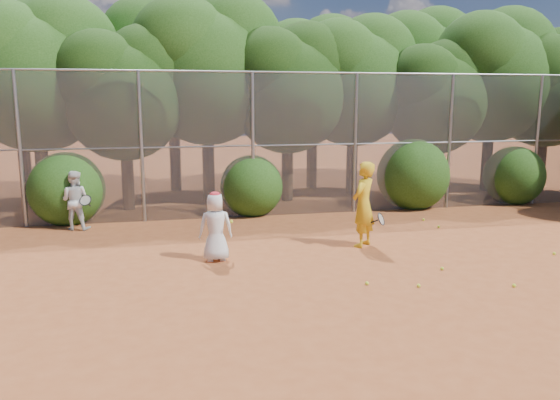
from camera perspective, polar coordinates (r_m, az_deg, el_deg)
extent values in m
plane|color=brown|center=(10.16, 8.67, -8.42)|extent=(80.00, 80.00, 0.00)
cylinder|color=gray|center=(15.40, -25.52, 4.74)|extent=(0.09, 0.09, 4.00)
cylinder|color=gray|center=(15.01, -14.27, 5.31)|extent=(0.09, 0.09, 4.00)
cylinder|color=gray|center=(15.21, -2.85, 5.69)|extent=(0.09, 0.09, 4.00)
cylinder|color=gray|center=(15.99, 7.87, 5.83)|extent=(0.09, 0.09, 4.00)
cylinder|color=gray|center=(17.25, 17.30, 5.80)|extent=(0.09, 0.09, 4.00)
cylinder|color=gray|center=(18.92, 25.27, 5.64)|extent=(0.09, 0.09, 4.00)
cylinder|color=gray|center=(15.38, 0.85, 13.21)|extent=(20.00, 0.05, 0.05)
cylinder|color=gray|center=(15.41, 0.83, 5.76)|extent=(20.00, 0.04, 0.04)
cube|color=slate|center=(15.41, 0.83, 5.76)|extent=(20.00, 0.02, 4.00)
cylinder|color=black|center=(17.90, -23.58, 3.17)|extent=(0.38, 0.38, 2.52)
sphere|color=#1C4010|center=(17.80, -24.17, 11.07)|extent=(4.03, 4.03, 4.03)
sphere|color=#1C4010|center=(18.11, -21.58, 14.43)|extent=(3.23, 3.23, 3.23)
sphere|color=#1C4010|center=(17.69, -26.86, 13.49)|extent=(3.02, 3.02, 3.02)
cylinder|color=black|center=(16.92, -15.65, 2.68)|extent=(0.36, 0.36, 2.17)
sphere|color=black|center=(16.78, -16.01, 9.89)|extent=(3.47, 3.47, 3.47)
sphere|color=black|center=(17.12, -13.71, 12.91)|extent=(2.78, 2.78, 2.78)
sphere|color=black|center=(16.58, -18.33, 12.17)|extent=(2.60, 2.60, 2.60)
cylinder|color=black|center=(17.92, -7.50, 4.18)|extent=(0.39, 0.39, 2.66)
sphere|color=#1C4010|center=(17.83, -7.70, 12.54)|extent=(4.26, 4.26, 4.26)
sphere|color=#1C4010|center=(18.41, -5.16, 15.84)|extent=(3.40, 3.40, 3.40)
sphere|color=#1C4010|center=(17.51, -10.20, 15.30)|extent=(3.19, 3.19, 3.19)
cylinder|color=black|center=(17.74, 0.77, 3.58)|extent=(0.37, 0.37, 2.27)
sphere|color=black|center=(17.61, 0.79, 10.80)|extent=(3.64, 3.64, 3.64)
sphere|color=black|center=(18.17, 2.83, 13.65)|extent=(2.91, 2.91, 2.91)
sphere|color=black|center=(17.23, -1.11, 13.23)|extent=(2.73, 2.73, 2.73)
cylinder|color=black|center=(19.21, 7.52, 4.29)|extent=(0.38, 0.38, 2.45)
sphere|color=#1C4010|center=(19.10, 7.70, 11.46)|extent=(3.92, 3.92, 3.92)
sphere|color=#1C4010|center=(19.79, 9.57, 14.22)|extent=(3.14, 3.14, 3.14)
sphere|color=#1C4010|center=(18.63, 6.03, 13.94)|extent=(2.94, 2.94, 2.94)
cylinder|color=black|center=(19.33, 15.53, 3.51)|extent=(0.36, 0.36, 2.10)
sphere|color=black|center=(19.20, 15.83, 9.61)|extent=(3.36, 3.36, 3.36)
sphere|color=black|center=(19.83, 17.24, 11.99)|extent=(2.69, 2.69, 2.69)
sphere|color=black|center=(18.71, 14.68, 11.72)|extent=(2.52, 2.52, 2.52)
cylinder|color=black|center=(21.09, 20.83, 4.43)|extent=(0.39, 0.39, 2.59)
sphere|color=#1C4010|center=(21.00, 21.29, 11.33)|extent=(4.14, 4.14, 4.14)
sphere|color=#1C4010|center=(21.86, 22.72, 13.90)|extent=(3.32, 3.32, 3.32)
sphere|color=#1C4010|center=(20.39, 20.19, 13.78)|extent=(3.11, 3.11, 3.11)
cylinder|color=black|center=(22.02, 25.61, 3.95)|extent=(0.37, 0.37, 2.31)
sphere|color=black|center=(21.92, 26.08, 9.83)|extent=(3.70, 3.70, 3.70)
sphere|color=black|center=(22.69, 27.18, 12.07)|extent=(2.96, 2.96, 2.96)
sphere|color=black|center=(21.32, 25.32, 11.89)|extent=(2.77, 2.77, 2.77)
cylinder|color=black|center=(20.34, -25.14, 3.97)|extent=(0.39, 0.39, 2.62)
sphere|color=#1C4010|center=(20.26, -25.71, 11.21)|extent=(4.20, 4.20, 4.20)
sphere|color=#1C4010|center=(20.56, -23.34, 14.30)|extent=(3.36, 3.36, 3.36)
cylinder|color=black|center=(20.04, -10.92, 4.95)|extent=(0.40, 0.40, 2.80)
sphere|color=#1C4010|center=(19.97, -11.20, 12.80)|extent=(4.48, 4.48, 4.48)
sphere|color=#1C4010|center=(20.54, -8.75, 15.94)|extent=(3.58, 3.58, 3.58)
sphere|color=#1C4010|center=(19.69, -13.63, 15.36)|extent=(3.36, 3.36, 3.36)
cylinder|color=black|center=(20.41, 3.34, 4.82)|extent=(0.38, 0.38, 2.52)
sphere|color=#1C4010|center=(20.32, 3.42, 11.77)|extent=(4.03, 4.03, 4.03)
sphere|color=#1C4010|center=(20.98, 5.33, 14.45)|extent=(3.23, 3.23, 3.23)
sphere|color=#1C4010|center=(19.88, 1.67, 14.13)|extent=(3.02, 3.02, 3.02)
cylinder|color=black|center=(22.58, 14.03, 5.34)|extent=(0.40, 0.40, 2.73)
sphere|color=#1C4010|center=(22.52, 14.34, 12.13)|extent=(4.37, 4.37, 4.37)
sphere|color=#1C4010|center=(23.37, 15.95, 14.67)|extent=(3.49, 3.49, 3.49)
sphere|color=#1C4010|center=(21.94, 13.00, 14.53)|extent=(3.28, 3.28, 3.28)
sphere|color=#1C4010|center=(15.61, -21.42, 1.40)|extent=(2.00, 2.00, 2.00)
sphere|color=#1C4010|center=(15.64, -3.00, 1.76)|extent=(1.80, 1.80, 1.80)
sphere|color=#1C4010|center=(17.14, 13.74, 2.91)|extent=(2.20, 2.20, 2.20)
sphere|color=#1C4010|center=(18.96, 23.27, 2.60)|extent=(1.90, 1.90, 1.90)
imported|color=gold|center=(12.31, 8.71, -0.46)|extent=(0.82, 0.82, 1.92)
torus|color=black|center=(12.32, 10.52, -1.97)|extent=(0.31, 0.33, 0.29)
cylinder|color=black|center=(12.40, 9.62, -2.29)|extent=(0.23, 0.20, 0.14)
imported|color=silver|center=(11.20, -6.74, -2.82)|extent=(0.70, 0.46, 1.41)
ellipsoid|color=red|center=(11.07, -6.82, 0.54)|extent=(0.22, 0.22, 0.13)
sphere|color=#CEF12B|center=(11.01, -5.10, -2.25)|extent=(0.07, 0.07, 0.07)
imported|color=silver|center=(14.73, -20.67, -0.03)|extent=(0.84, 0.72, 1.51)
torus|color=black|center=(14.38, -19.67, -0.02)|extent=(0.34, 0.26, 0.26)
cylinder|color=black|center=(14.57, -19.38, -0.37)|extent=(0.09, 0.25, 0.19)
sphere|color=#CEF12B|center=(11.12, 16.57, -6.88)|extent=(0.07, 0.07, 0.07)
sphere|color=#CEF12B|center=(14.66, 16.25, -2.69)|extent=(0.07, 0.07, 0.07)
sphere|color=#CEF12B|center=(10.57, 23.26, -8.22)|extent=(0.07, 0.07, 0.07)
sphere|color=#CEF12B|center=(13.05, 26.72, -5.02)|extent=(0.07, 0.07, 0.07)
sphere|color=#CEF12B|center=(10.03, 14.29, -8.67)|extent=(0.07, 0.07, 0.07)
sphere|color=#CEF12B|center=(15.40, 14.77, -2.00)|extent=(0.07, 0.07, 0.07)
sphere|color=#CEF12B|center=(9.97, 9.08, -8.59)|extent=(0.07, 0.07, 0.07)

